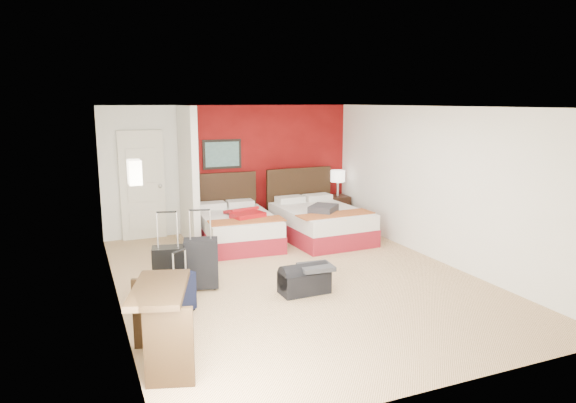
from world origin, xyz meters
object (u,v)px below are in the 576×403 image
suitcase_navy (181,295)px  desk (161,326)px  table_lamp (338,183)px  duffel_bag (304,281)px  red_suitcase_open (244,213)px  suitcase_charcoal (201,265)px  suitcase_black (169,272)px  bed_right (321,224)px  bed_left (238,230)px  nightstand (337,210)px

suitcase_navy → desk: bearing=-143.5°
table_lamp → duffel_bag: bearing=-124.1°
red_suitcase_open → table_lamp: size_ratio=1.41×
duffel_bag → suitcase_charcoal: bearing=148.7°
suitcase_black → table_lamp: bearing=46.1°
table_lamp → suitcase_black: 4.96m
bed_right → suitcase_charcoal: suitcase_charcoal is taller
suitcase_black → desk: bearing=-90.9°
bed_left → suitcase_black: size_ratio=2.84×
red_suitcase_open → nightstand: size_ratio=1.28×
desk → suitcase_navy: bearing=87.9°
bed_right → duffel_bag: bed_right is taller
red_suitcase_open → desk: (-2.11, -3.87, -0.18)m
red_suitcase_open → duffel_bag: (0.00, -2.60, -0.43)m
red_suitcase_open → table_lamp: (2.34, 0.85, 0.28)m
suitcase_black → suitcase_charcoal: size_ratio=0.94×
nightstand → suitcase_black: suitcase_black is taller
red_suitcase_open → table_lamp: bearing=6.6°
bed_left → suitcase_black: 2.62m
table_lamp → suitcase_navy: 5.36m
red_suitcase_open → duffel_bag: size_ratio=1.16×
red_suitcase_open → desk: 4.41m
suitcase_navy → desk: (-0.43, -1.23, 0.18)m
bed_left → suitcase_charcoal: size_ratio=2.68×
suitcase_charcoal → suitcase_navy: size_ratio=1.43×
red_suitcase_open → suitcase_black: (-1.70, -1.97, -0.27)m
nightstand → table_lamp: table_lamp is taller
duffel_bag → red_suitcase_open: bearing=88.5°
red_suitcase_open → suitcase_navy: 3.15m
nightstand → bed_left: bearing=-163.4°
duffel_bag → desk: size_ratio=0.66×
bed_right → suitcase_navy: 4.02m
nightstand → desk: bearing=-133.8°
bed_right → red_suitcase_open: red_suitcase_open is taller
nightstand → desk: (-4.46, -4.72, 0.11)m
red_suitcase_open → desk: bearing=-131.9°
suitcase_black → suitcase_navy: suitcase_black is taller
bed_right → duffel_bag: bearing=-123.3°
suitcase_black → suitcase_charcoal: suitcase_charcoal is taller
bed_left → red_suitcase_open: (0.10, -0.10, 0.32)m
table_lamp → suitcase_charcoal: (-3.59, -2.74, -0.53)m
suitcase_black → duffel_bag: bearing=-9.0°
red_suitcase_open → suitcase_charcoal: (-1.24, -1.89, -0.25)m
bed_left → duffel_bag: (0.10, -2.70, -0.11)m
suitcase_charcoal → duffel_bag: suitcase_charcoal is taller
bed_right → duffel_bag: 2.86m
red_suitcase_open → bed_left: bearing=121.7°
desk → nightstand: bearing=63.7°
bed_left → bed_right: size_ratio=0.93×
bed_left → suitcase_black: suitcase_black is taller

